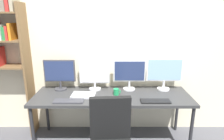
{
  "coord_description": "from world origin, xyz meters",
  "views": [
    {
      "loc": [
        -0.0,
        -1.92,
        1.81
      ],
      "look_at": [
        0.0,
        0.65,
        1.09
      ],
      "focal_mm": 31.05,
      "sensor_mm": 36.0,
      "label": 1
    }
  ],
  "objects_px": {
    "monitor_far_left": "(60,73)",
    "keyboard_left": "(69,101)",
    "monitor_center_left": "(95,73)",
    "monitor_far_right": "(164,72)",
    "computer_mouse": "(123,99)",
    "laptop_closed": "(83,95)",
    "desk": "(112,98)",
    "keyboard_right": "(155,101)",
    "monitor_center_right": "(129,73)",
    "coffee_mug": "(116,92)"
  },
  "relations": [
    {
      "from": "monitor_far_left",
      "to": "keyboard_left",
      "type": "distance_m",
      "value": 0.55
    },
    {
      "from": "monitor_center_left",
      "to": "monitor_far_right",
      "type": "relative_size",
      "value": 0.89
    },
    {
      "from": "computer_mouse",
      "to": "laptop_closed",
      "type": "relative_size",
      "value": 0.3
    },
    {
      "from": "monitor_far_left",
      "to": "keyboard_left",
      "type": "relative_size",
      "value": 1.2
    },
    {
      "from": "desk",
      "to": "laptop_closed",
      "type": "height_order",
      "value": "laptop_closed"
    },
    {
      "from": "keyboard_left",
      "to": "computer_mouse",
      "type": "relative_size",
      "value": 3.99
    },
    {
      "from": "laptop_closed",
      "to": "monitor_center_left",
      "type": "bearing_deg",
      "value": 64.46
    },
    {
      "from": "keyboard_right",
      "to": "laptop_closed",
      "type": "xyz_separation_m",
      "value": [
        -0.96,
        0.2,
        0.0
      ]
    },
    {
      "from": "monitor_center_left",
      "to": "monitor_center_right",
      "type": "height_order",
      "value": "monitor_center_left"
    },
    {
      "from": "monitor_center_right",
      "to": "keyboard_left",
      "type": "xyz_separation_m",
      "value": [
        -0.82,
        -0.44,
        -0.25
      ]
    },
    {
      "from": "monitor_center_right",
      "to": "coffee_mug",
      "type": "xyz_separation_m",
      "value": [
        -0.2,
        -0.21,
        -0.21
      ]
    },
    {
      "from": "monitor_center_right",
      "to": "monitor_far_right",
      "type": "bearing_deg",
      "value": 0.01
    },
    {
      "from": "monitor_center_left",
      "to": "keyboard_right",
      "type": "distance_m",
      "value": 0.96
    },
    {
      "from": "desk",
      "to": "coffee_mug",
      "type": "xyz_separation_m",
      "value": [
        0.06,
        0.01,
        0.1
      ]
    },
    {
      "from": "coffee_mug",
      "to": "computer_mouse",
      "type": "bearing_deg",
      "value": -65.13
    },
    {
      "from": "monitor_center_right",
      "to": "monitor_far_right",
      "type": "xyz_separation_m",
      "value": [
        0.52,
        0.0,
        0.02
      ]
    },
    {
      "from": "desk",
      "to": "monitor_far_right",
      "type": "relative_size",
      "value": 4.13
    },
    {
      "from": "monitor_far_left",
      "to": "coffee_mug",
      "type": "distance_m",
      "value": 0.88
    },
    {
      "from": "monitor_far_right",
      "to": "desk",
      "type": "bearing_deg",
      "value": -164.65
    },
    {
      "from": "monitor_far_left",
      "to": "monitor_far_right",
      "type": "bearing_deg",
      "value": 0.0
    },
    {
      "from": "monitor_far_right",
      "to": "keyboard_right",
      "type": "xyz_separation_m",
      "value": [
        -0.21,
        -0.44,
        -0.27
      ]
    },
    {
      "from": "monitor_far_left",
      "to": "coffee_mug",
      "type": "relative_size",
      "value": 4.32
    },
    {
      "from": "monitor_center_right",
      "to": "keyboard_left",
      "type": "distance_m",
      "value": 0.96
    },
    {
      "from": "monitor_center_left",
      "to": "laptop_closed",
      "type": "bearing_deg",
      "value": -119.66
    },
    {
      "from": "monitor_far_left",
      "to": "computer_mouse",
      "type": "relative_size",
      "value": 4.77
    },
    {
      "from": "monitor_far_right",
      "to": "laptop_closed",
      "type": "xyz_separation_m",
      "value": [
        -1.17,
        -0.24,
        -0.27
      ]
    },
    {
      "from": "desk",
      "to": "keyboard_right",
      "type": "distance_m",
      "value": 0.61
    },
    {
      "from": "monitor_far_right",
      "to": "computer_mouse",
      "type": "height_order",
      "value": "monitor_far_right"
    },
    {
      "from": "coffee_mug",
      "to": "desk",
      "type": "bearing_deg",
      "value": -173.98
    },
    {
      "from": "keyboard_left",
      "to": "coffee_mug",
      "type": "bearing_deg",
      "value": 20.85
    },
    {
      "from": "desk",
      "to": "monitor_far_right",
      "type": "distance_m",
      "value": 0.87
    },
    {
      "from": "desk",
      "to": "keyboard_left",
      "type": "distance_m",
      "value": 0.61
    },
    {
      "from": "monitor_center_right",
      "to": "computer_mouse",
      "type": "relative_size",
      "value": 4.93
    },
    {
      "from": "desk",
      "to": "monitor_far_left",
      "type": "relative_size",
      "value": 4.78
    },
    {
      "from": "monitor_center_left",
      "to": "monitor_center_right",
      "type": "relative_size",
      "value": 1.0
    },
    {
      "from": "monitor_center_right",
      "to": "computer_mouse",
      "type": "bearing_deg",
      "value": -105.07
    },
    {
      "from": "desk",
      "to": "monitor_far_left",
      "type": "height_order",
      "value": "monitor_far_left"
    },
    {
      "from": "monitor_far_right",
      "to": "coffee_mug",
      "type": "height_order",
      "value": "monitor_far_right"
    },
    {
      "from": "monitor_center_left",
      "to": "coffee_mug",
      "type": "relative_size",
      "value": 4.45
    },
    {
      "from": "coffee_mug",
      "to": "monitor_center_left",
      "type": "bearing_deg",
      "value": 147.11
    },
    {
      "from": "monitor_far_right",
      "to": "coffee_mug",
      "type": "xyz_separation_m",
      "value": [
        -0.71,
        -0.21,
        -0.23
      ]
    },
    {
      "from": "keyboard_right",
      "to": "monitor_far_right",
      "type": "bearing_deg",
      "value": 64.24
    },
    {
      "from": "computer_mouse",
      "to": "coffee_mug",
      "type": "distance_m",
      "value": 0.22
    },
    {
      "from": "computer_mouse",
      "to": "laptop_closed",
      "type": "bearing_deg",
      "value": 164.17
    },
    {
      "from": "monitor_far_right",
      "to": "coffee_mug",
      "type": "bearing_deg",
      "value": -163.89
    },
    {
      "from": "desk",
      "to": "monitor_center_right",
      "type": "xyz_separation_m",
      "value": [
        0.26,
        0.21,
        0.31
      ]
    },
    {
      "from": "desk",
      "to": "monitor_far_right",
      "type": "height_order",
      "value": "monitor_far_right"
    },
    {
      "from": "monitor_center_left",
      "to": "computer_mouse",
      "type": "distance_m",
      "value": 0.62
    },
    {
      "from": "monitor_far_right",
      "to": "computer_mouse",
      "type": "bearing_deg",
      "value": -147.34
    },
    {
      "from": "monitor_far_right",
      "to": "laptop_closed",
      "type": "relative_size",
      "value": 1.66
    }
  ]
}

